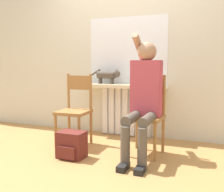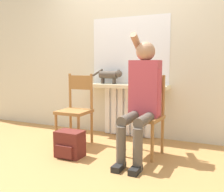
% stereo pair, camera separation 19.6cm
% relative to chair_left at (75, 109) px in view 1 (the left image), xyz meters
% --- Properties ---
extents(ground_plane, '(12.00, 12.00, 0.00)m').
position_rel_chair_left_xyz_m(ground_plane, '(0.48, -0.48, -0.48)').
color(ground_plane, '#B27F47').
extents(wall_with_window, '(7.00, 0.06, 2.70)m').
position_rel_chair_left_xyz_m(wall_with_window, '(0.48, 0.75, 0.87)').
color(wall_with_window, beige).
rests_on(wall_with_window, ground_plane).
extents(radiator, '(0.76, 0.08, 0.73)m').
position_rel_chair_left_xyz_m(radiator, '(0.48, 0.68, -0.12)').
color(radiator, white).
rests_on(radiator, ground_plane).
extents(windowsill, '(1.23, 0.28, 0.05)m').
position_rel_chair_left_xyz_m(windowsill, '(0.48, 0.59, 0.27)').
color(windowsill, beige).
rests_on(windowsill, radiator).
extents(window_glass, '(1.18, 0.01, 0.97)m').
position_rel_chair_left_xyz_m(window_glass, '(0.48, 0.72, 0.78)').
color(window_glass, white).
rests_on(window_glass, windowsill).
extents(chair_left, '(0.39, 0.39, 0.94)m').
position_rel_chair_left_xyz_m(chair_left, '(0.00, 0.00, 0.00)').
color(chair_left, '#9E6B38').
rests_on(chair_left, ground_plane).
extents(chair_right, '(0.42, 0.42, 0.94)m').
position_rel_chair_left_xyz_m(chair_right, '(0.96, -0.00, 0.00)').
color(chair_right, '#9E6B38').
rests_on(chair_right, ground_plane).
extents(person, '(0.36, 1.04, 1.43)m').
position_rel_chair_left_xyz_m(person, '(0.96, -0.12, 0.26)').
color(person, brown).
rests_on(person, ground_plane).
extents(cat, '(0.48, 0.11, 0.22)m').
position_rel_chair_left_xyz_m(cat, '(0.23, 0.58, 0.43)').
color(cat, '#4C4238').
rests_on(cat, windowsill).
extents(backpack, '(0.31, 0.24, 0.30)m').
position_rel_chair_left_xyz_m(backpack, '(0.21, -0.46, -0.33)').
color(backpack, maroon).
rests_on(backpack, ground_plane).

